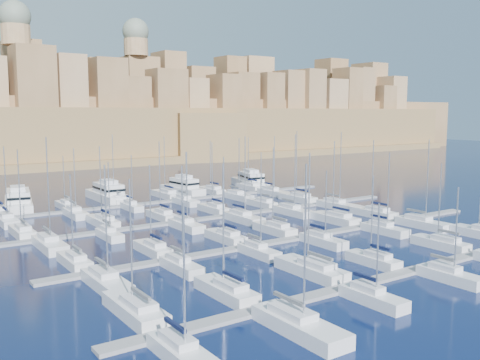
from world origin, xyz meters
TOP-DOWN VIEW (x-y plane):
  - ground at (0.00, 0.00)m, footprint 600.00×600.00m
  - pontoon_near at (0.00, -34.00)m, footprint 84.00×2.00m
  - pontoon_mid_near at (0.00, -12.00)m, footprint 84.00×2.00m
  - pontoon_mid_far at (0.00, 10.00)m, footprint 84.00×2.00m
  - pontoon_far at (0.00, 32.00)m, footprint 84.00×2.00m
  - sailboat_0 at (-35.75, -27.97)m, footprint 3.09×10.32m
  - sailboat_1 at (-25.13, -28.37)m, footprint 2.85×9.49m
  - sailboat_2 at (-12.00, -27.71)m, footprint 3.25×10.84m
  - sailboat_3 at (-2.14, -29.08)m, footprint 2.42×8.05m
  - sailboat_4 at (13.17, -28.64)m, footprint 2.68×8.94m
  - sailboat_6 at (-36.50, -39.20)m, footprint 2.59×8.63m
  - sailboat_7 at (-24.87, -40.30)m, footprint 3.26×10.86m
  - sailboat_8 at (-13.37, -38.90)m, footprint 2.41×8.02m
  - sailboat_9 at (0.18, -39.03)m, footprint 2.48×8.26m
  - sailboat_12 at (-35.30, -7.00)m, footprint 2.47×8.22m
  - sailboat_13 at (-23.95, -6.92)m, footprint 2.51×8.37m
  - sailboat_14 at (-11.22, -6.74)m, footprint 2.62×8.75m
  - sailboat_15 at (-1.25, -6.59)m, footprint 2.71×9.05m
  - sailboat_16 at (13.45, -5.98)m, footprint 3.09×10.29m
  - sailboat_17 at (23.75, -6.14)m, footprint 2.99×9.95m
  - sailboat_18 at (-35.00, -17.85)m, footprint 2.98×9.93m
  - sailboat_19 at (-24.68, -16.98)m, footprint 2.45×8.16m
  - sailboat_20 at (-12.13, -16.74)m, footprint 2.31×7.69m
  - sailboat_21 at (-0.17, -17.14)m, footprint 2.55×8.50m
  - sailboat_22 at (13.85, -17.22)m, footprint 2.60×8.67m
  - sailboat_23 at (23.07, -17.92)m, footprint 3.03×10.08m
  - sailboat_24 at (-37.01, 15.35)m, footprint 2.68×8.93m
  - sailboat_25 at (-23.05, 15.80)m, footprint 2.95×9.85m
  - sailboat_26 at (-11.63, 15.28)m, footprint 2.63×8.78m
  - sailboat_27 at (0.09, 15.30)m, footprint 2.65×8.82m
  - sailboat_28 at (12.31, 15.09)m, footprint 2.52×8.39m
  - sailboat_29 at (23.21, 16.04)m, footprint 3.10×10.34m
  - sailboat_30 at (-35.58, 4.12)m, footprint 3.00×10.00m
  - sailboat_31 at (-25.84, 5.38)m, footprint 2.23×7.44m
  - sailboat_32 at (-12.18, 4.63)m, footprint 2.69×8.96m
  - sailboat_33 at (-0.33, 4.16)m, footprint 2.98×9.93m
  - sailboat_34 at (11.74, 4.27)m, footprint 2.91×9.69m
  - sailboat_35 at (23.90, 4.04)m, footprint 3.05×10.18m
  - sailboat_36 at (-36.49, 36.75)m, footprint 2.31×7.71m
  - sailboat_37 at (-23.55, 36.86)m, footprint 2.38×7.94m
  - sailboat_38 at (-12.28, 37.60)m, footprint 2.83×9.43m
  - sailboat_39 at (0.74, 38.04)m, footprint 3.10×10.34m
  - sailboat_40 at (13.21, 37.58)m, footprint 2.82×9.39m
  - sailboat_41 at (24.78, 37.42)m, footprint 2.72×9.07m
  - sailboat_42 at (-37.20, 26.50)m, footprint 2.77×9.23m
  - sailboat_43 at (-24.70, 26.68)m, footprint 2.66×8.87m
  - sailboat_44 at (-12.67, 27.34)m, footprint 2.25×7.51m
  - sailboat_45 at (-0.20, 26.86)m, footprint 2.55×8.50m
  - sailboat_46 at (13.55, 26.42)m, footprint 2.82×9.39m
  - sailboat_47 at (23.94, 26.41)m, footprint 2.83×9.42m
  - motor_yacht_a at (-31.92, 41.93)m, footprint 8.53×18.22m
  - motor_yacht_b at (-12.42, 41.54)m, footprint 5.10×16.77m
  - motor_yacht_c at (6.52, 40.26)m, footprint 5.62×14.43m
  - motor_yacht_d at (27.83, 41.37)m, footprint 8.58×17.06m
  - fortified_city at (-0.19, 155.26)m, footprint 460.00×108.95m

SIDE VIEW (x-z plane):
  - ground at x=0.00m, z-range 0.00..0.00m
  - pontoon_near at x=0.00m, z-range 0.00..0.40m
  - pontoon_mid_near at x=0.00m, z-range 0.00..0.40m
  - pontoon_mid_far at x=0.00m, z-range 0.00..0.40m
  - pontoon_far at x=0.00m, z-range 0.00..0.40m
  - sailboat_36 at x=-36.49m, z-range -4.83..6.24m
  - sailboat_8 at x=-13.37m, z-range -4.92..6.34m
  - sailboat_37 at x=-23.55m, z-range -5.05..6.47m
  - sailboat_20 at x=-12.13m, z-range -5.21..6.64m
  - sailboat_44 at x=-12.67m, z-range -5.23..6.66m
  - sailboat_9 at x=0.18m, z-range -5.23..6.67m
  - sailboat_21 at x=-0.17m, z-range -5.22..6.66m
  - sailboat_3 at x=-2.14m, z-range -5.44..6.88m
  - sailboat_28 at x=12.31m, z-range -5.33..6.77m
  - sailboat_45 at x=-0.20m, z-range -5.29..6.74m
  - sailboat_12 at x=-35.30m, z-range -5.57..7.02m
  - sailboat_31 at x=-25.84m, z-range -5.67..7.12m
  - sailboat_13 at x=-23.95m, z-range -5.87..7.33m
  - sailboat_4 at x=13.17m, z-range -5.82..7.29m
  - sailboat_6 at x=-36.50m, z-range -6.07..7.55m
  - sailboat_14 at x=-11.22m, z-range -6.10..7.58m
  - sailboat_19 at x=-24.68m, z-range -6.27..7.75m
  - sailboat_43 at x=-24.70m, z-range -6.14..7.62m
  - sailboat_22 at x=13.85m, z-range -6.27..7.75m
  - sailboat_32 at x=-12.18m, z-range -6.19..7.67m
  - sailboat_40 at x=13.21m, z-range -6.02..7.51m
  - sailboat_41 at x=24.78m, z-range -6.29..7.78m
  - sailboat_27 at x=0.09m, z-range -6.53..8.03m
  - sailboat_24 at x=-37.01m, z-range -6.55..8.05m
  - sailboat_42 at x=-37.20m, z-range -6.53..8.03m
  - sailboat_15 at x=-1.25m, z-range -6.65..8.15m
  - sailboat_46 at x=13.55m, z-range -6.59..8.10m
  - sailboat_26 at x=-11.63m, z-range -6.83..8.33m
  - sailboat_47 at x=23.94m, z-range -6.68..8.19m
  - sailboat_25 at x=-23.05m, z-range -6.56..8.07m
  - sailboat_1 at x=-25.13m, z-range -6.80..8.32m
  - sailboat_0 at x=-35.75m, z-range -6.33..7.84m
  - sailboat_18 at x=-35.00m, z-range -6.64..8.16m
  - sailboat_38 at x=-12.28m, z-range -7.09..8.61m
  - sailboat_17 at x=23.75m, z-range -6.90..8.42m
  - sailboat_39 at x=0.74m, z-range -6.69..8.22m
  - sailboat_16 at x=13.45m, z-range -6.93..8.46m
  - sailboat_23 at x=23.07m, z-range -7.21..8.75m
  - sailboat_34 at x=11.74m, z-range -7.40..8.94m
  - sailboat_33 at x=-0.33m, z-range -7.36..8.90m
  - sailboat_35 at x=23.90m, z-range -7.52..9.07m
  - sailboat_29 at x=23.21m, z-range -7.43..8.98m
  - sailboat_2 at x=-12.00m, z-range -7.07..8.62m
  - sailboat_30 at x=-35.58m, z-range -7.77..9.33m
  - sailboat_7 at x=-24.87m, z-range -7.29..8.85m
  - motor_yacht_a at x=-31.92m, z-range -0.90..4.35m
  - motor_yacht_b at x=-12.42m, z-range -0.90..4.35m
  - motor_yacht_c at x=6.52m, z-range -0.90..4.35m
  - motor_yacht_d at x=27.83m, z-range -0.90..4.35m
  - fortified_city at x=-0.19m, z-range -15.02..44.50m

